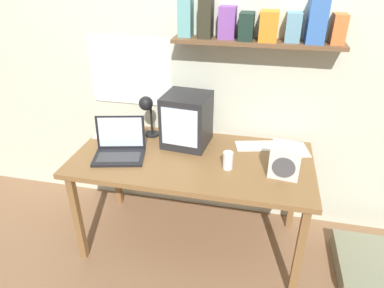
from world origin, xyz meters
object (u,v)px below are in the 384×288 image
crt_monitor (187,120)px  juice_glass (228,161)px  open_notebook (293,150)px  corner_desk (192,165)px  space_heater (285,160)px  floor_cushion (376,267)px  desk_lamp (147,109)px  laptop (120,146)px  printed_handout (257,146)px  loose_paper_near_laptop (111,135)px

crt_monitor → juice_glass: size_ratio=3.17×
open_notebook → corner_desk: bearing=-160.2°
space_heater → floor_cushion: size_ratio=0.39×
desk_lamp → floor_cushion: size_ratio=0.62×
laptop → space_heater: laptop is taller
printed_handout → corner_desk: bearing=-149.0°
corner_desk → space_heater: bearing=-7.8°
corner_desk → loose_paper_near_laptop: loose_paper_near_laptop is taller
corner_desk → laptop: bearing=-172.6°
juice_glass → corner_desk: bearing=161.3°
juice_glass → loose_paper_near_laptop: juice_glass is taller
loose_paper_near_laptop → printed_handout: same height
open_notebook → printed_handout: same height
open_notebook → laptop: bearing=-165.2°
crt_monitor → printed_handout: 0.53m
desk_lamp → printed_handout: size_ratio=1.02×
printed_handout → floor_cushion: 1.14m
laptop → space_heater: (1.06, -0.02, 0.04)m
space_heater → desk_lamp: bearing=170.0°
corner_desk → desk_lamp: 0.51m
juice_glass → loose_paper_near_laptop: size_ratio=0.44×
juice_glass → floor_cushion: size_ratio=0.22×
corner_desk → desk_lamp: size_ratio=4.86×
laptop → juice_glass: laptop is taller
laptop → loose_paper_near_laptop: laptop is taller
desk_lamp → open_notebook: 1.05m
crt_monitor → space_heater: 0.72m
printed_handout → crt_monitor: bearing=-172.6°
desk_lamp → crt_monitor: bearing=7.2°
crt_monitor → loose_paper_near_laptop: 0.61m
desk_lamp → loose_paper_near_laptop: (-0.29, -0.02, -0.23)m
desk_lamp → corner_desk: bearing=-17.8°
printed_handout → floor_cushion: printed_handout is taller
juice_glass → printed_handout: (0.17, 0.33, -0.05)m
corner_desk → juice_glass: bearing=-18.7°
laptop → open_notebook: 1.18m
laptop → printed_handout: (0.89, 0.31, -0.06)m
printed_handout → laptop: bearing=-160.8°
floor_cushion → space_heater: bearing=-176.7°
space_heater → open_notebook: (0.07, 0.32, -0.10)m
crt_monitor → desk_lamp: bearing=-178.6°
laptop → floor_cushion: 1.91m
corner_desk → laptop: laptop is taller
corner_desk → juice_glass: juice_glass is taller
space_heater → crt_monitor: bearing=165.0°
loose_paper_near_laptop → open_notebook: same height
printed_handout → space_heater: bearing=-62.2°
space_heater → loose_paper_near_laptop: (-1.24, 0.27, -0.10)m
corner_desk → floor_cushion: size_ratio=3.03×
juice_glass → floor_cushion: juice_glass is taller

